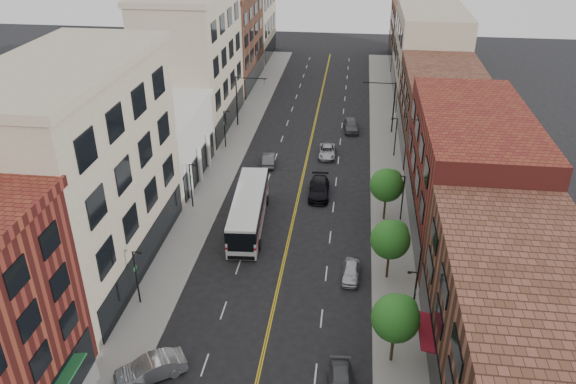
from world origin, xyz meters
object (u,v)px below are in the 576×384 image
at_px(car_lane_a, 319,189).
at_px(car_lane_b, 327,151).
at_px(car_parked_far, 351,272).
at_px(car_lane_behind, 268,160).
at_px(car_lane_c, 351,125).
at_px(car_angle_b, 150,369).
at_px(city_bus, 249,209).

xyz_separation_m(car_lane_a, car_lane_b, (0.25, 10.64, -0.17)).
relative_size(car_parked_far, car_lane_b, 0.82).
distance_m(car_lane_behind, car_lane_b, 7.88).
bearing_deg(car_parked_far, car_lane_b, 100.89).
bearing_deg(car_parked_far, car_lane_a, 107.47).
height_order(car_parked_far, car_lane_a, car_lane_a).
relative_size(car_parked_far, car_lane_c, 0.79).
relative_size(car_lane_behind, car_lane_b, 0.90).
relative_size(car_angle_b, car_lane_behind, 1.18).
bearing_deg(car_parked_far, city_bus, 146.83).
height_order(car_angle_b, car_lane_c, car_lane_c).
relative_size(car_parked_far, car_lane_a, 0.68).
bearing_deg(car_lane_b, car_parked_far, -83.48).
bearing_deg(car_lane_c, city_bus, -116.65).
bearing_deg(car_lane_behind, city_bus, 83.78).
distance_m(city_bus, car_lane_behind, 14.47).
xyz_separation_m(city_bus, car_lane_c, (9.62, 26.94, -1.14)).
bearing_deg(car_lane_b, car_lane_c, 71.20).
bearing_deg(city_bus, car_lane_behind, 86.92).
distance_m(car_angle_b, car_lane_behind, 35.36).
bearing_deg(car_angle_b, city_bus, 137.85).
distance_m(city_bus, car_lane_b, 19.18).
bearing_deg(car_lane_a, car_parked_far, -76.90).
height_order(car_parked_far, car_lane_behind, car_lane_behind).
xyz_separation_m(car_lane_behind, car_lane_a, (6.83, -7.17, 0.12)).
xyz_separation_m(car_lane_behind, car_lane_b, (7.07, 3.47, -0.04)).
bearing_deg(city_bus, car_parked_far, -39.93).
height_order(car_angle_b, car_parked_far, car_angle_b).
bearing_deg(city_bus, car_angle_b, -102.45).
distance_m(car_angle_b, car_parked_far, 18.96).
relative_size(car_lane_a, car_lane_c, 1.16).
distance_m(car_parked_far, car_lane_c, 34.54).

